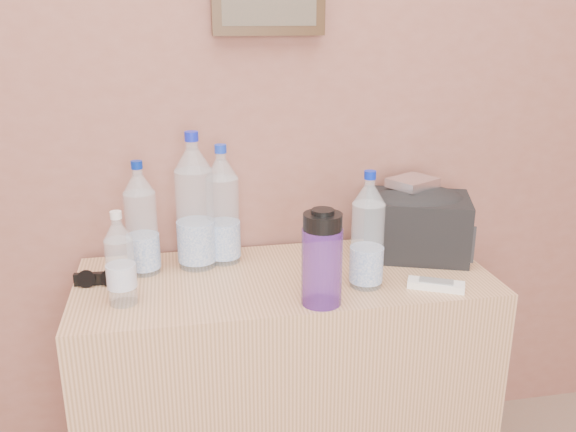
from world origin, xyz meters
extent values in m
plane|color=#925E54|center=(0.00, 2.00, 1.35)|extent=(4.00, 0.00, 4.00)
cube|color=tan|center=(0.16, 1.75, 0.34)|extent=(1.08, 0.45, 0.68)
cylinder|color=silver|center=(-0.20, 1.85, 0.81)|extent=(0.08, 0.08, 0.26)
cylinder|color=navy|center=(-0.20, 1.85, 0.97)|extent=(0.03, 0.03, 0.02)
cylinder|color=#A5C1D4|center=(-0.06, 1.87, 0.84)|extent=(0.10, 0.10, 0.32)
cylinder|color=#1220BE|center=(-0.06, 1.87, 1.03)|extent=(0.04, 0.04, 0.02)
cylinder|color=#C9EDFF|center=(0.01, 1.89, 0.82)|extent=(0.09, 0.09, 0.29)
cylinder|color=#1534BD|center=(0.01, 1.89, 0.99)|extent=(0.03, 0.03, 0.02)
cylinder|color=silver|center=(0.35, 1.66, 0.81)|extent=(0.08, 0.08, 0.26)
cylinder|color=#0821AD|center=(0.35, 1.66, 0.96)|extent=(0.03, 0.03, 0.02)
cylinder|color=silver|center=(-0.25, 1.67, 0.77)|extent=(0.07, 0.07, 0.20)
cylinder|color=silver|center=(-0.25, 1.67, 0.90)|extent=(0.03, 0.03, 0.02)
cylinder|color=#512397|center=(0.22, 1.58, 0.77)|extent=(0.10, 0.10, 0.19)
cylinder|color=black|center=(0.22, 1.58, 0.89)|extent=(0.09, 0.09, 0.05)
cube|color=silver|center=(0.52, 1.60, 0.68)|extent=(0.14, 0.10, 0.02)
cube|color=white|center=(0.55, 1.86, 0.88)|extent=(0.15, 0.15, 0.03)
camera|label=1|loc=(-0.11, 0.31, 1.33)|focal=38.00mm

